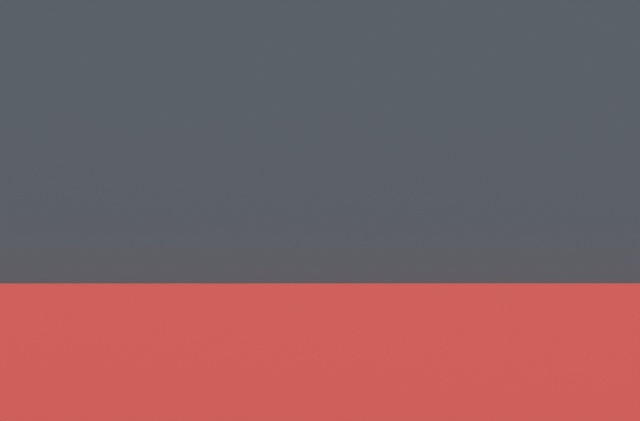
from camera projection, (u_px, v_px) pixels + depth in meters
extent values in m
cylinder|color=#939699|center=(406.00, 217.00, 4.30)|extent=(0.18, 0.18, 0.29)
sphere|color=silver|center=(406.00, 163.00, 4.31)|extent=(0.18, 0.18, 0.18)
cube|color=black|center=(415.00, 196.00, 4.21)|extent=(0.10, 0.02, 0.07)
cube|color=yellow|center=(415.00, 232.00, 4.20)|extent=(0.11, 0.02, 0.09)
cube|color=beige|center=(244.00, 245.00, 4.44)|extent=(0.49, 0.39, 0.63)
sphere|color=brown|center=(245.00, 120.00, 4.46)|extent=(0.23, 0.23, 0.23)
cylinder|color=beige|center=(174.00, 241.00, 4.53)|extent=(0.09, 0.09, 0.59)
cylinder|color=beige|center=(337.00, 203.00, 4.56)|extent=(0.32, 0.51, 0.43)
cube|color=black|center=(58.00, 106.00, 2.45)|extent=(2.25, 1.66, 0.66)
cylinder|color=black|center=(273.00, 263.00, 6.53)|extent=(24.00, 0.06, 0.06)
cylinder|color=black|center=(272.00, 365.00, 6.50)|extent=(24.00, 0.05, 0.05)
cylinder|color=black|center=(272.00, 376.00, 6.50)|extent=(0.06, 0.06, 1.12)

